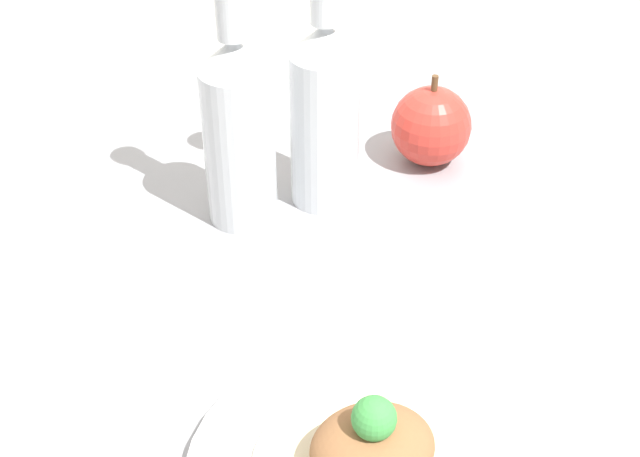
{
  "coord_description": "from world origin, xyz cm",
  "views": [
    {
      "loc": [
        -22.39,
        -49.72,
        50.95
      ],
      "look_at": [
        -2.72,
        0.9,
        9.65
      ],
      "focal_mm": 50.0,
      "sensor_mm": 36.0,
      "label": 1
    }
  ],
  "objects_px": {
    "cider_bottle_left": "(238,122)",
    "apple": "(431,126)",
    "plated_food": "(372,452)",
    "cider_bottle_right": "(325,105)"
  },
  "relations": [
    {
      "from": "plated_food",
      "to": "cider_bottle_right",
      "type": "xyz_separation_m",
      "value": [
        0.1,
        0.33,
        0.07
      ]
    },
    {
      "from": "plated_food",
      "to": "cider_bottle_left",
      "type": "xyz_separation_m",
      "value": [
        0.01,
        0.33,
        0.07
      ]
    },
    {
      "from": "plated_food",
      "to": "cider_bottle_left",
      "type": "bearing_deg",
      "value": 87.78
    },
    {
      "from": "cider_bottle_left",
      "to": "apple",
      "type": "relative_size",
      "value": 2.8
    },
    {
      "from": "plated_food",
      "to": "cider_bottle_right",
      "type": "bearing_deg",
      "value": 73.76
    },
    {
      "from": "cider_bottle_left",
      "to": "plated_food",
      "type": "bearing_deg",
      "value": -92.22
    },
    {
      "from": "plated_food",
      "to": "apple",
      "type": "relative_size",
      "value": 1.65
    },
    {
      "from": "plated_food",
      "to": "cider_bottle_right",
      "type": "height_order",
      "value": "cider_bottle_right"
    },
    {
      "from": "cider_bottle_right",
      "to": "apple",
      "type": "bearing_deg",
      "value": 10.03
    },
    {
      "from": "plated_food",
      "to": "apple",
      "type": "distance_m",
      "value": 0.42
    }
  ]
}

